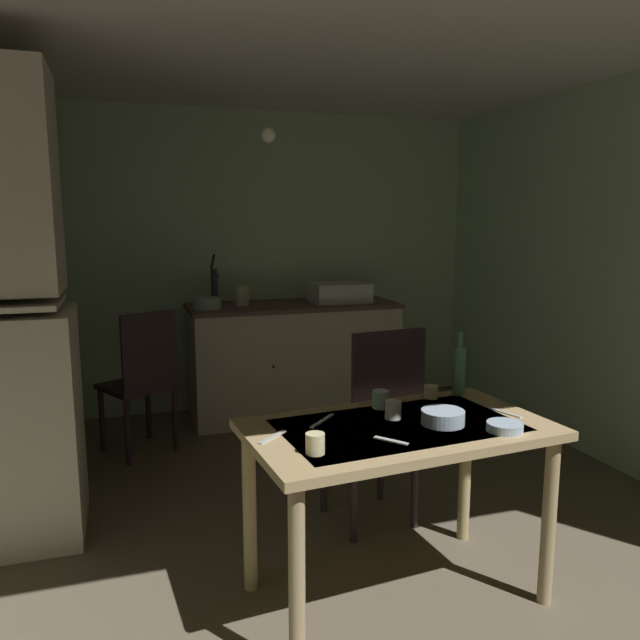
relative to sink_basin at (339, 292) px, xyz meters
name	(u,v)px	position (x,y,z in m)	size (l,w,h in m)	color
ground_plane	(297,499)	(-0.77, -1.48, -0.95)	(4.95, 4.95, 0.00)	brown
wall_back	(233,262)	(-0.77, 0.37, 0.23)	(4.05, 0.10, 2.35)	#B5D2AB
wall_right	(612,275)	(1.26, -1.48, 0.23)	(0.10, 3.69, 2.35)	#B1D1AF
ceiling_slab	(294,34)	(-0.77, -1.48, 1.45)	(4.05, 3.69, 0.10)	white
counter_cabinet	(294,359)	(-0.38, 0.00, -0.51)	(1.60, 0.64, 0.87)	beige
sink_basin	(339,292)	(0.00, 0.00, 0.00)	(0.44, 0.34, 0.15)	white
hand_pump	(215,284)	(-0.97, 0.05, 0.09)	(0.05, 0.27, 0.39)	#232328
mixing_bowl_counter	(207,303)	(-1.04, -0.05, -0.04)	(0.21, 0.21, 0.08)	#ADD1C1
stoneware_crock	(241,296)	(-0.78, 0.03, 0.00)	(0.12, 0.12, 0.15)	beige
dining_table	(398,449)	(-0.63, -2.43, -0.33)	(1.23, 0.76, 0.72)	tan
chair_far_side	(376,424)	(-0.48, -1.88, -0.42)	(0.44, 0.44, 1.01)	#2B2123
chair_by_counter	(142,379)	(-1.53, -0.52, -0.45)	(0.54, 0.54, 0.95)	#321D25
serving_bowl_wide	(505,427)	(-0.27, -2.62, -0.21)	(0.14, 0.14, 0.03)	#9EB2C6
soup_bowl_small	(443,417)	(-0.46, -2.48, -0.20)	(0.17, 0.17, 0.06)	#9EB2C6
mug_dark	(431,392)	(-0.33, -2.14, -0.20)	(0.06, 0.06, 0.06)	beige
mug_tall	(381,399)	(-0.61, -2.21, -0.19)	(0.07, 0.07, 0.08)	#ADD1C1
teacup_cream	(393,410)	(-0.61, -2.35, -0.19)	(0.07, 0.07, 0.07)	white
teacup_mint	(315,444)	(-1.02, -2.61, -0.19)	(0.07, 0.07, 0.07)	beige
glass_bottle	(459,369)	(-0.18, -2.13, -0.11)	(0.06, 0.06, 0.29)	#4C7F56
table_knife	(322,421)	(-0.90, -2.30, -0.22)	(0.19, 0.02, 0.01)	silver
teaspoon_near_bowl	(272,437)	(-1.13, -2.42, -0.22)	(0.16, 0.02, 0.01)	beige
teaspoon_by_cup	(391,441)	(-0.73, -2.59, -0.22)	(0.13, 0.02, 0.01)	beige
serving_spoon	(506,413)	(-0.14, -2.44, -0.22)	(0.15, 0.02, 0.01)	beige
pendant_bulb	(268,135)	(-0.83, -1.16, 1.02)	(0.08, 0.08, 0.08)	#F9EFCC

